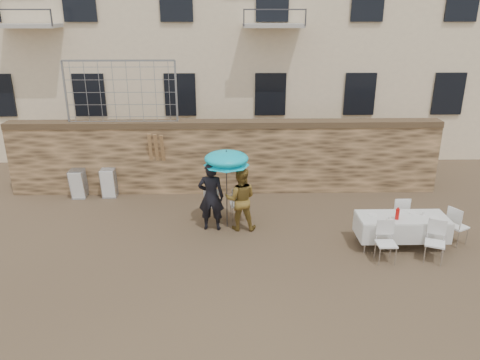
{
  "coord_description": "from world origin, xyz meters",
  "views": [
    {
      "loc": [
        0.17,
        -8.66,
        5.45
      ],
      "look_at": [
        0.4,
        2.2,
        1.4
      ],
      "focal_mm": 35.0,
      "sensor_mm": 36.0,
      "label": 1
    }
  ],
  "objects_px": {
    "man_suit": "(211,197)",
    "couple_chair_right": "(238,203)",
    "table_chair_front_left": "(386,243)",
    "umbrella": "(226,161)",
    "table_chair_front_right": "(435,242)",
    "couple_chair_left": "(212,203)",
    "chair_stack_left": "(80,181)",
    "chair_stack_right": "(110,181)",
    "soda_bottle": "(397,214)",
    "woman_dress": "(241,199)",
    "table_chair_side": "(457,225)",
    "banquet_table": "(403,218)",
    "table_chair_back": "(398,214)"
  },
  "relations": [
    {
      "from": "chair_stack_left",
      "to": "chair_stack_right",
      "type": "distance_m",
      "value": 0.9
    },
    {
      "from": "table_chair_front_left",
      "to": "couple_chair_left",
      "type": "bearing_deg",
      "value": 149.7
    },
    {
      "from": "soda_bottle",
      "to": "table_chair_back",
      "type": "height_order",
      "value": "soda_bottle"
    },
    {
      "from": "couple_chair_left",
      "to": "table_chair_side",
      "type": "distance_m",
      "value": 6.16
    },
    {
      "from": "table_chair_front_left",
      "to": "chair_stack_right",
      "type": "bearing_deg",
      "value": 149.74
    },
    {
      "from": "table_chair_front_left",
      "to": "umbrella",
      "type": "bearing_deg",
      "value": 152.37
    },
    {
      "from": "umbrella",
      "to": "couple_chair_right",
      "type": "bearing_deg",
      "value": 56.31
    },
    {
      "from": "umbrella",
      "to": "couple_chair_right",
      "type": "relative_size",
      "value": 2.01
    },
    {
      "from": "couple_chair_left",
      "to": "soda_bottle",
      "type": "height_order",
      "value": "soda_bottle"
    },
    {
      "from": "umbrella",
      "to": "chair_stack_left",
      "type": "relative_size",
      "value": 2.1
    },
    {
      "from": "woman_dress",
      "to": "chair_stack_right",
      "type": "distance_m",
      "value": 4.6
    },
    {
      "from": "man_suit",
      "to": "couple_chair_right",
      "type": "xyz_separation_m",
      "value": [
        0.7,
        0.55,
        -0.42
      ]
    },
    {
      "from": "umbrella",
      "to": "chair_stack_right",
      "type": "xyz_separation_m",
      "value": [
        -3.57,
        2.28,
        -1.36
      ]
    },
    {
      "from": "banquet_table",
      "to": "soda_bottle",
      "type": "distance_m",
      "value": 0.3
    },
    {
      "from": "couple_chair_left",
      "to": "table_chair_back",
      "type": "distance_m",
      "value": 4.84
    },
    {
      "from": "woman_dress",
      "to": "table_chair_front_left",
      "type": "relative_size",
      "value": 1.73
    },
    {
      "from": "woman_dress",
      "to": "table_chair_front_right",
      "type": "relative_size",
      "value": 1.73
    },
    {
      "from": "table_chair_side",
      "to": "chair_stack_right",
      "type": "bearing_deg",
      "value": 41.62
    },
    {
      "from": "banquet_table",
      "to": "table_chair_back",
      "type": "height_order",
      "value": "table_chair_back"
    },
    {
      "from": "chair_stack_left",
      "to": "chair_stack_right",
      "type": "height_order",
      "value": "same"
    },
    {
      "from": "couple_chair_left",
      "to": "table_chair_front_left",
      "type": "height_order",
      "value": "same"
    },
    {
      "from": "man_suit",
      "to": "couple_chair_left",
      "type": "relative_size",
      "value": 1.88
    },
    {
      "from": "umbrella",
      "to": "chair_stack_right",
      "type": "bearing_deg",
      "value": 147.37
    },
    {
      "from": "table_chair_side",
      "to": "woman_dress",
      "type": "bearing_deg",
      "value": 51.54
    },
    {
      "from": "woman_dress",
      "to": "table_chair_side",
      "type": "bearing_deg",
      "value": 173.49
    },
    {
      "from": "soda_bottle",
      "to": "woman_dress",
      "type": "bearing_deg",
      "value": 162.23
    },
    {
      "from": "woman_dress",
      "to": "couple_chair_left",
      "type": "distance_m",
      "value": 0.99
    },
    {
      "from": "woman_dress",
      "to": "table_chair_side",
      "type": "relative_size",
      "value": 1.73
    },
    {
      "from": "man_suit",
      "to": "table_chair_front_right",
      "type": "xyz_separation_m",
      "value": [
        5.08,
        -1.76,
        -0.42
      ]
    },
    {
      "from": "man_suit",
      "to": "table_chair_front_left",
      "type": "relative_size",
      "value": 1.88
    },
    {
      "from": "table_chair_front_right",
      "to": "chair_stack_left",
      "type": "bearing_deg",
      "value": 179.22
    },
    {
      "from": "table_chair_front_right",
      "to": "couple_chair_left",
      "type": "bearing_deg",
      "value": 179.13
    },
    {
      "from": "man_suit",
      "to": "table_chair_side",
      "type": "distance_m",
      "value": 6.06
    },
    {
      "from": "umbrella",
      "to": "table_chair_side",
      "type": "relative_size",
      "value": 2.01
    },
    {
      "from": "woman_dress",
      "to": "couple_chair_right",
      "type": "distance_m",
      "value": 0.65
    },
    {
      "from": "umbrella",
      "to": "couple_chair_right",
      "type": "distance_m",
      "value": 1.45
    },
    {
      "from": "couple_chair_left",
      "to": "couple_chair_right",
      "type": "xyz_separation_m",
      "value": [
        0.7,
        0.0,
        0.0
      ]
    },
    {
      "from": "chair_stack_right",
      "to": "table_chair_side",
      "type": "bearing_deg",
      "value": -19.83
    },
    {
      "from": "couple_chair_right",
      "to": "banquet_table",
      "type": "distance_m",
      "value": 4.19
    },
    {
      "from": "soda_bottle",
      "to": "table_chair_back",
      "type": "distance_m",
      "value": 1.11
    },
    {
      "from": "banquet_table",
      "to": "table_chair_back",
      "type": "distance_m",
      "value": 0.86
    },
    {
      "from": "woman_dress",
      "to": "chair_stack_left",
      "type": "relative_size",
      "value": 1.8
    },
    {
      "from": "soda_bottle",
      "to": "table_chair_front_left",
      "type": "relative_size",
      "value": 0.27
    },
    {
      "from": "couple_chair_right",
      "to": "umbrella",
      "type": "bearing_deg",
      "value": 49.75
    },
    {
      "from": "banquet_table",
      "to": "chair_stack_left",
      "type": "bearing_deg",
      "value": 158.55
    },
    {
      "from": "umbrella",
      "to": "chair_stack_right",
      "type": "height_order",
      "value": "umbrella"
    },
    {
      "from": "table_chair_back",
      "to": "chair_stack_right",
      "type": "relative_size",
      "value": 1.04
    },
    {
      "from": "woman_dress",
      "to": "chair_stack_left",
      "type": "bearing_deg",
      "value": -22.94
    },
    {
      "from": "soda_bottle",
      "to": "table_chair_front_left",
      "type": "height_order",
      "value": "soda_bottle"
    },
    {
      "from": "banquet_table",
      "to": "table_chair_front_right",
      "type": "relative_size",
      "value": 2.19
    }
  ]
}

